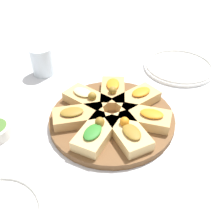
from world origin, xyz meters
name	(u,v)px	position (x,y,z in m)	size (l,w,h in m)	color
ground_plane	(112,121)	(0.00, 0.00, 0.00)	(3.00, 3.00, 0.00)	silver
serving_board	(112,118)	(0.00, 0.00, 0.01)	(0.32, 0.32, 0.02)	brown
focaccia_slice_0	(78,116)	(-0.06, 0.06, 0.03)	(0.13, 0.13, 0.04)	tan
focaccia_slice_1	(96,132)	(-0.08, -0.01, 0.03)	(0.13, 0.08, 0.04)	#DBB775
focaccia_slice_2	(128,132)	(-0.04, -0.07, 0.03)	(0.12, 0.14, 0.04)	#DBB775
focaccia_slice_3	(145,118)	(0.02, -0.08, 0.03)	(0.10, 0.14, 0.04)	tan
focaccia_slice_4	(137,99)	(0.08, -0.03, 0.03)	(0.14, 0.10, 0.04)	tan
focaccia_slice_5	(113,92)	(0.07, 0.04, 0.03)	(0.14, 0.12, 0.04)	tan
focaccia_slice_6	(87,99)	(0.01, 0.08, 0.03)	(0.08, 0.13, 0.04)	tan
plate_right	(179,66)	(0.34, -0.05, 0.01)	(0.23, 0.23, 0.02)	white
water_glass	(42,61)	(0.08, 0.31, 0.04)	(0.07, 0.07, 0.09)	silver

